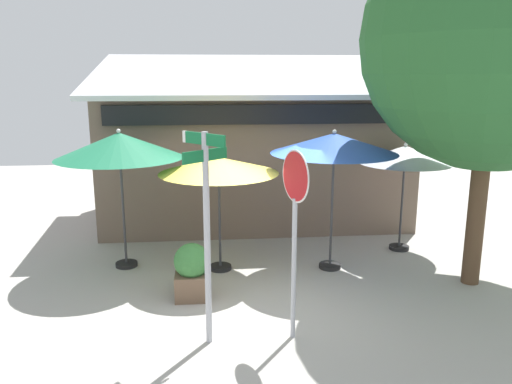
% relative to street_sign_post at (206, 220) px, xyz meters
% --- Properties ---
extents(ground_plane, '(28.00, 28.00, 0.10)m').
position_rel_street_sign_post_xyz_m(ground_plane, '(0.82, 1.53, -1.91)').
color(ground_plane, '#ADA8A0').
extents(cafe_building, '(8.12, 4.73, 4.40)m').
position_rel_street_sign_post_xyz_m(cafe_building, '(1.26, 6.72, -0.11)').
color(cafe_building, '#705B4C').
rests_on(cafe_building, ground).
extents(street_sign_post, '(0.61, 0.65, 3.08)m').
position_rel_street_sign_post_xyz_m(street_sign_post, '(0.00, 0.00, 0.00)').
color(street_sign_post, '#A8AAB2').
rests_on(street_sign_post, ground).
extents(stop_sign, '(0.25, 0.71, 2.81)m').
position_rel_street_sign_post_xyz_m(stop_sign, '(1.24, 0.02, 0.10)').
color(stop_sign, '#A8AAB2').
rests_on(stop_sign, ground).
extents(patio_umbrella_forest_green_left, '(2.48, 2.48, 2.80)m').
position_rel_street_sign_post_xyz_m(patio_umbrella_forest_green_left, '(-1.67, 3.17, 0.61)').
color(patio_umbrella_forest_green_left, black).
rests_on(patio_umbrella_forest_green_left, ground).
extents(patio_umbrella_mustard_center, '(2.33, 2.33, 2.35)m').
position_rel_street_sign_post_xyz_m(patio_umbrella_mustard_center, '(0.24, 2.82, 0.25)').
color(patio_umbrella_mustard_center, black).
rests_on(patio_umbrella_mustard_center, ground).
extents(patio_umbrella_royal_blue_right, '(2.45, 2.45, 2.80)m').
position_rel_street_sign_post_xyz_m(patio_umbrella_royal_blue_right, '(2.45, 2.68, 0.66)').
color(patio_umbrella_royal_blue_right, black).
rests_on(patio_umbrella_royal_blue_right, ground).
extents(patio_umbrella_ivory_far_right, '(1.98, 1.98, 2.40)m').
position_rel_street_sign_post_xyz_m(patio_umbrella_ivory_far_right, '(4.26, 3.64, 0.26)').
color(patio_umbrella_ivory_far_right, black).
rests_on(patio_umbrella_ivory_far_right, ground).
extents(shade_tree, '(4.78, 4.49, 6.65)m').
position_rel_street_sign_post_xyz_m(shade_tree, '(5.10, 1.62, 2.47)').
color(shade_tree, brown).
rests_on(shade_tree, ground).
extents(sidewalk_planter, '(0.62, 0.62, 0.99)m').
position_rel_street_sign_post_xyz_m(sidewalk_planter, '(-0.28, 1.55, -1.36)').
color(sidewalk_planter, brown).
rests_on(sidewalk_planter, ground).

